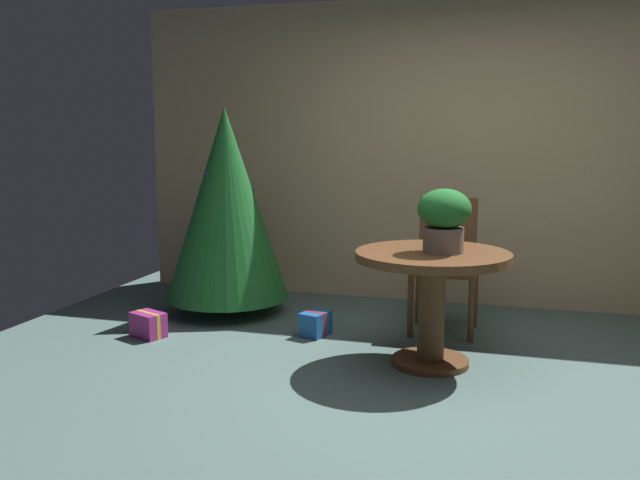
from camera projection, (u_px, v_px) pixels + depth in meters
name	position (u px, v px, depth m)	size (l,w,h in m)	color
ground_plane	(441.00, 393.00, 3.87)	(6.60, 6.60, 0.00)	#4C6660
back_wall_panel	(474.00, 153.00, 5.75)	(6.00, 0.10, 2.60)	tan
round_dining_table	(432.00, 282.00, 4.27)	(0.97, 0.97, 0.74)	brown
flower_vase	(444.00, 217.00, 4.18)	(0.33, 0.33, 0.40)	#665B51
wooden_chair_far	(446.00, 257.00, 5.06)	(0.47, 0.44, 0.99)	brown
holiday_tree	(226.00, 204.00, 5.48)	(0.99, 0.99, 1.68)	brown
gift_box_purple	(148.00, 325.00, 4.93)	(0.29, 0.24, 0.18)	#9E287A
gift_box_blue	(315.00, 324.00, 4.97)	(0.22, 0.25, 0.18)	#1E569E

